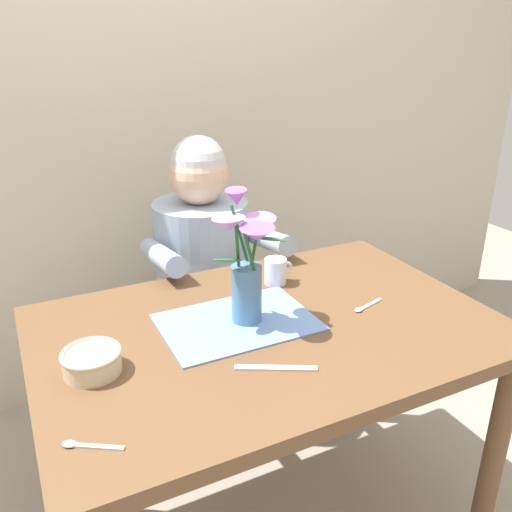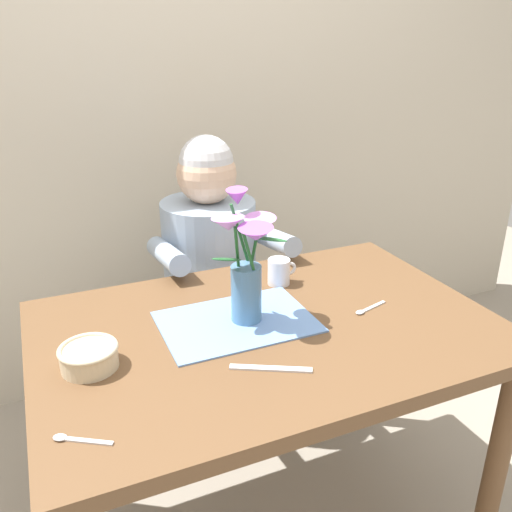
# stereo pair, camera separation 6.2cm
# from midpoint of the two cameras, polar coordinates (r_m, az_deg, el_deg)

# --- Properties ---
(wood_panel_backdrop) EXTENTS (4.00, 0.10, 2.50)m
(wood_panel_backdrop) POSITION_cam_midpoint_polar(r_m,az_deg,el_deg) (2.23, -9.59, 17.19)
(wood_panel_backdrop) COLOR beige
(wood_panel_backdrop) RESTS_ON ground_plane
(dining_table) EXTENTS (1.20, 0.80, 0.74)m
(dining_table) POSITION_cam_midpoint_polar(r_m,az_deg,el_deg) (1.47, 2.48, -10.61)
(dining_table) COLOR brown
(dining_table) RESTS_ON ground_plane
(seated_person) EXTENTS (0.45, 0.47, 1.14)m
(seated_person) POSITION_cam_midpoint_polar(r_m,az_deg,el_deg) (2.03, -3.94, -3.42)
(seated_person) COLOR #4C4C56
(seated_person) RESTS_ON ground_plane
(striped_placemat) EXTENTS (0.40, 0.28, 0.00)m
(striped_placemat) POSITION_cam_midpoint_polar(r_m,az_deg,el_deg) (1.43, -0.81, -7.04)
(striped_placemat) COLOR #6B93D1
(striped_placemat) RESTS_ON dining_table
(flower_vase) EXTENTS (0.21, 0.22, 0.35)m
(flower_vase) POSITION_cam_midpoint_polar(r_m,az_deg,el_deg) (1.36, 0.29, -0.56)
(flower_vase) COLOR teal
(flower_vase) RESTS_ON dining_table
(ceramic_bowl) EXTENTS (0.14, 0.14, 0.06)m
(ceramic_bowl) POSITION_cam_midpoint_polar(r_m,az_deg,el_deg) (1.29, -16.07, -10.23)
(ceramic_bowl) COLOR beige
(ceramic_bowl) RESTS_ON dining_table
(dinner_knife) EXTENTS (0.18, 0.10, 0.00)m
(dinner_knife) POSITION_cam_midpoint_polar(r_m,az_deg,el_deg) (1.25, 3.03, -11.90)
(dinner_knife) COLOR silver
(dinner_knife) RESTS_ON dining_table
(tea_cup) EXTENTS (0.09, 0.07, 0.08)m
(tea_cup) POSITION_cam_midpoint_polar(r_m,az_deg,el_deg) (1.63, 3.58, -1.67)
(tea_cup) COLOR silver
(tea_cup) RESTS_ON dining_table
(spoon_0) EXTENTS (0.11, 0.07, 0.01)m
(spoon_0) POSITION_cam_midpoint_polar(r_m,az_deg,el_deg) (1.11, -17.35, -18.16)
(spoon_0) COLOR silver
(spoon_0) RESTS_ON dining_table
(spoon_1) EXTENTS (0.12, 0.05, 0.01)m
(spoon_1) POSITION_cam_midpoint_polar(r_m,az_deg,el_deg) (1.53, 12.81, -5.61)
(spoon_1) COLOR silver
(spoon_1) RESTS_ON dining_table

